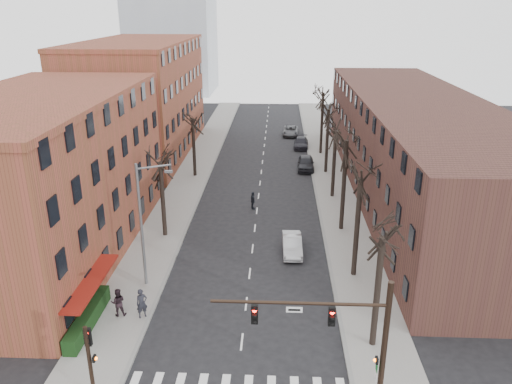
# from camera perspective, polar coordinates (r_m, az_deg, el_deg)

# --- Properties ---
(sidewalk_left) EXTENTS (4.00, 90.00, 0.15)m
(sidewalk_left) POSITION_cam_1_polar(r_m,az_deg,el_deg) (59.15, -7.20, 2.17)
(sidewalk_left) COLOR gray
(sidewalk_left) RESTS_ON ground
(sidewalk_right) EXTENTS (4.00, 90.00, 0.15)m
(sidewalk_right) POSITION_cam_1_polar(r_m,az_deg,el_deg) (58.62, 8.42, 1.94)
(sidewalk_right) COLOR gray
(sidewalk_right) RESTS_ON ground
(building_left_near) EXTENTS (12.00, 26.00, 12.00)m
(building_left_near) POSITION_cam_1_polar(r_m,az_deg,el_deg) (41.54, -23.13, 1.25)
(building_left_near) COLOR brown
(building_left_near) RESTS_ON ground
(building_left_far) EXTENTS (12.00, 28.00, 14.00)m
(building_left_far) POSITION_cam_1_polar(r_m,az_deg,el_deg) (67.75, -12.99, 10.21)
(building_left_far) COLOR brown
(building_left_far) RESTS_ON ground
(building_right) EXTENTS (12.00, 50.00, 10.00)m
(building_right) POSITION_cam_1_polar(r_m,az_deg,el_deg) (53.95, 17.70, 5.01)
(building_right) COLOR #452720
(building_right) RESTS_ON ground
(awning_left) EXTENTS (1.20, 7.00, 0.15)m
(awning_left) POSITION_cam_1_polar(r_m,az_deg,el_deg) (34.13, -17.78, -13.51)
(awning_left) COLOR maroon
(awning_left) RESTS_ON ground
(hedge) EXTENTS (0.80, 6.00, 1.00)m
(hedge) POSITION_cam_1_polar(r_m,az_deg,el_deg) (33.04, -18.66, -13.50)
(hedge) COLOR #163312
(hedge) RESTS_ON sidewalk_left
(tree_right_a) EXTENTS (5.20, 5.20, 10.00)m
(tree_right_a) POSITION_cam_1_polar(r_m,az_deg,el_deg) (31.09, 13.12, -16.72)
(tree_right_a) COLOR black
(tree_right_a) RESTS_ON ground
(tree_right_b) EXTENTS (5.20, 5.20, 10.80)m
(tree_right_b) POSITION_cam_1_polar(r_m,az_deg,el_deg) (37.67, 11.05, -9.38)
(tree_right_b) COLOR black
(tree_right_b) RESTS_ON ground
(tree_right_c) EXTENTS (5.20, 5.20, 11.60)m
(tree_right_c) POSITION_cam_1_polar(r_m,az_deg,el_deg) (44.72, 9.67, -4.28)
(tree_right_c) COLOR black
(tree_right_c) RESTS_ON ground
(tree_right_d) EXTENTS (5.20, 5.20, 10.00)m
(tree_right_d) POSITION_cam_1_polar(r_m,az_deg,el_deg) (52.05, 8.68, -0.59)
(tree_right_d) COLOR black
(tree_right_d) RESTS_ON ground
(tree_right_e) EXTENTS (5.20, 5.20, 10.80)m
(tree_right_e) POSITION_cam_1_polar(r_m,az_deg,el_deg) (59.55, 7.95, 2.19)
(tree_right_e) COLOR black
(tree_right_e) RESTS_ON ground
(tree_right_f) EXTENTS (5.20, 5.20, 11.60)m
(tree_right_f) POSITION_cam_1_polar(r_m,az_deg,el_deg) (67.16, 7.37, 4.33)
(tree_right_f) COLOR black
(tree_right_f) RESTS_ON ground
(tree_left_a) EXTENTS (5.20, 5.20, 9.50)m
(tree_left_a) POSITION_cam_1_polar(r_m,az_deg,el_deg) (43.61, -10.32, -4.99)
(tree_left_a) COLOR black
(tree_left_a) RESTS_ON ground
(tree_left_b) EXTENTS (5.20, 5.20, 9.50)m
(tree_left_b) POSITION_cam_1_polar(r_m,az_deg,el_deg) (58.17, -6.97, 1.79)
(tree_left_b) COLOR black
(tree_left_b) RESTS_ON ground
(signal_mast_arm) EXTENTS (8.14, 0.30, 7.20)m
(signal_mast_arm) POSITION_cam_1_polar(r_m,az_deg,el_deg) (24.19, 10.86, -15.70)
(signal_mast_arm) COLOR black
(signal_mast_arm) RESTS_ON ground
(signal_pole_left) EXTENTS (0.47, 0.44, 4.40)m
(signal_pole_left) POSITION_cam_1_polar(r_m,az_deg,el_deg) (26.61, -18.47, -17.50)
(signal_pole_left) COLOR black
(signal_pole_left) RESTS_ON ground
(streetlight) EXTENTS (2.45, 0.22, 9.03)m
(streetlight) POSITION_cam_1_polar(r_m,az_deg,el_deg) (34.38, -12.76, -3.19)
(streetlight) COLOR slate
(streetlight) RESTS_ON ground
(silver_sedan) EXTENTS (1.60, 4.29, 1.40)m
(silver_sedan) POSITION_cam_1_polar(r_m,az_deg,el_deg) (40.02, 4.15, -6.01)
(silver_sedan) COLOR #AFB2B6
(silver_sedan) RESTS_ON ground
(parked_car_near) EXTENTS (2.05, 4.84, 1.63)m
(parked_car_near) POSITION_cam_1_polar(r_m,az_deg,el_deg) (60.30, 5.70, 3.33)
(parked_car_near) COLOR black
(parked_car_near) RESTS_ON ground
(parked_car_mid) EXTENTS (2.23, 4.86, 1.38)m
(parked_car_mid) POSITION_cam_1_polar(r_m,az_deg,el_deg) (69.72, 5.17, 5.61)
(parked_car_mid) COLOR black
(parked_car_mid) RESTS_ON ground
(parked_car_far) EXTENTS (2.55, 5.02, 1.36)m
(parked_car_far) POSITION_cam_1_polar(r_m,az_deg,el_deg) (76.47, 3.97, 6.98)
(parked_car_far) COLOR #515258
(parked_car_far) RESTS_ON ground
(pedestrian_a) EXTENTS (0.85, 0.77, 1.94)m
(pedestrian_a) POSITION_cam_1_polar(r_m,az_deg,el_deg) (32.66, -12.92, -12.30)
(pedestrian_a) COLOR black
(pedestrian_a) RESTS_ON sidewalk_left
(pedestrian_b) EXTENTS (1.03, 0.88, 1.86)m
(pedestrian_b) POSITION_cam_1_polar(r_m,az_deg,el_deg) (33.20, -15.49, -12.05)
(pedestrian_b) COLOR black
(pedestrian_b) RESTS_ON sidewalk_left
(pedestrian_crossing) EXTENTS (0.76, 1.12, 1.77)m
(pedestrian_crossing) POSITION_cam_1_polar(r_m,az_deg,el_deg) (48.15, -0.37, -0.98)
(pedestrian_crossing) COLOR black
(pedestrian_crossing) RESTS_ON ground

